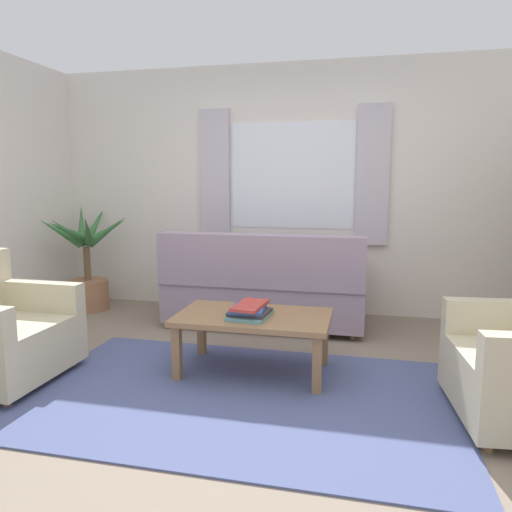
{
  "coord_description": "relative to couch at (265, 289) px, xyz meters",
  "views": [
    {
      "loc": [
        0.78,
        -2.84,
        1.39
      ],
      "look_at": [
        -0.04,
        0.7,
        0.82
      ],
      "focal_mm": 33.52,
      "sensor_mm": 36.0,
      "label": 1
    }
  ],
  "objects": [
    {
      "name": "ground_plane",
      "position": [
        0.15,
        -1.56,
        -0.37
      ],
      "size": [
        6.24,
        6.24,
        0.0
      ],
      "primitive_type": "plane",
      "color": "gray"
    },
    {
      "name": "wall_back",
      "position": [
        0.15,
        0.7,
        0.93
      ],
      "size": [
        5.32,
        0.12,
        2.6
      ],
      "primitive_type": "cube",
      "color": "silver",
      "rests_on": "ground_plane"
    },
    {
      "name": "window_with_curtains",
      "position": [
        0.15,
        0.61,
        1.08
      ],
      "size": [
        1.98,
        0.07,
        1.4
      ],
      "color": "white"
    },
    {
      "name": "area_rug",
      "position": [
        0.15,
        -1.56,
        -0.36
      ],
      "size": [
        2.78,
        1.75,
        0.01
      ],
      "primitive_type": "cube",
      "color": "#4C5684",
      "rests_on": "ground_plane"
    },
    {
      "name": "couch",
      "position": [
        0.0,
        0.0,
        0.0
      ],
      "size": [
        1.9,
        0.82,
        0.92
      ],
      "rotation": [
        0.0,
        0.0,
        3.14
      ],
      "color": "#998499",
      "rests_on": "ground_plane"
    },
    {
      "name": "coffee_table",
      "position": [
        0.16,
        -1.16,
        0.01
      ],
      "size": [
        1.1,
        0.64,
        0.44
      ],
      "color": "olive",
      "rests_on": "ground_plane"
    },
    {
      "name": "book_stack_on_table",
      "position": [
        0.15,
        -1.22,
        0.12
      ],
      "size": [
        0.29,
        0.36,
        0.1
      ],
      "color": "#5B8E93",
      "rests_on": "coffee_table"
    },
    {
      "name": "potted_plant",
      "position": [
        -2.01,
        0.16,
        0.1
      ],
      "size": [
        0.98,
        1.16,
        1.17
      ],
      "color": "#9E6B4C",
      "rests_on": "ground_plane"
    }
  ]
}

